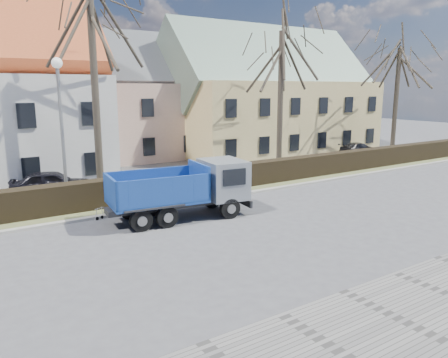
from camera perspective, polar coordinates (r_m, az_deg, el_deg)
ground at (r=16.95m, az=-0.20°, el=-7.11°), size 120.00×120.00×0.00m
sidewalk_near at (r=11.43m, az=25.05°, el=-17.91°), size 80.00×5.00×0.08m
curb_far at (r=20.77m, az=-7.15°, el=-3.45°), size 80.00×0.30×0.12m
grass_strip at (r=22.17m, az=-8.98°, el=-2.55°), size 80.00×3.00×0.10m
hedge at (r=21.86m, az=-8.81°, el=-1.13°), size 60.00×0.90×1.30m
building_pink at (r=35.81m, az=-12.54°, el=9.15°), size 10.80×8.80×8.00m
building_yellow at (r=39.24m, az=5.94°, el=9.94°), size 18.80×10.80×8.50m
tree_1 at (r=22.96m, az=-16.63°, el=13.41°), size 9.20×9.20×12.65m
tree_2 at (r=28.85m, az=7.41°, el=11.73°), size 8.00×8.00×11.00m
tree_3 at (r=37.77m, az=21.62°, el=10.60°), size 7.60×7.60×10.45m
dump_truck at (r=18.52m, az=-6.39°, el=-1.54°), size 6.42×3.01×2.48m
streetlight at (r=21.06m, az=-20.37°, el=5.49°), size 0.54×0.54×6.88m
cart_frame at (r=19.22m, az=-16.37°, el=-4.40°), size 0.71×0.57×0.57m
parked_car_a at (r=23.99m, az=-21.52°, el=-0.57°), size 4.36×2.64×1.39m
parked_car_b at (r=37.98m, az=17.15°, el=3.78°), size 3.67×1.54×1.06m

